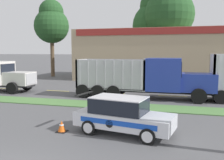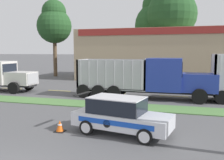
# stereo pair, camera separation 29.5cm
# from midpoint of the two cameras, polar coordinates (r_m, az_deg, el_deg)

# --- Properties ---
(grass_verge) EXTENTS (120.00, 2.14, 0.06)m
(grass_verge) POSITION_cam_midpoint_polar(r_m,az_deg,el_deg) (17.74, -2.82, -5.68)
(grass_verge) COLOR #517F42
(grass_verge) RESTS_ON ground_plane
(centre_line_2) EXTENTS (2.40, 0.14, 0.01)m
(centre_line_2) POSITION_cam_midpoint_polar(r_m,az_deg,el_deg) (27.59, -22.62, -1.84)
(centre_line_2) COLOR yellow
(centre_line_2) RESTS_ON ground_plane
(centre_line_3) EXTENTS (2.40, 0.14, 0.01)m
(centre_line_3) POSITION_cam_midpoint_polar(r_m,az_deg,el_deg) (24.68, -12.63, -2.43)
(centre_line_3) COLOR yellow
(centre_line_3) RESTS_ON ground_plane
(centre_line_4) EXTENTS (2.40, 0.14, 0.01)m
(centre_line_4) POSITION_cam_midpoint_polar(r_m,az_deg,el_deg) (22.70, -0.45, -3.04)
(centre_line_4) COLOR yellow
(centre_line_4) RESTS_ON ground_plane
(centre_line_5) EXTENTS (2.40, 0.14, 0.01)m
(centre_line_5) POSITION_cam_midpoint_polar(r_m,az_deg,el_deg) (21.90, 13.32, -3.58)
(centre_line_5) COLOR yellow
(centre_line_5) RESTS_ON ground_plane
(dump_truck_lead) EXTENTS (10.95, 2.63, 3.27)m
(dump_truck_lead) POSITION_cam_midpoint_polar(r_m,az_deg,el_deg) (20.15, 9.20, 0.28)
(dump_truck_lead) COLOR black
(dump_truck_lead) RESTS_ON ground_plane
(rally_car) EXTENTS (4.74, 2.57, 1.73)m
(rally_car) POSITION_cam_midpoint_polar(r_m,az_deg,el_deg) (11.63, 1.69, -7.97)
(rally_car) COLOR silver
(rally_car) RESTS_ON ground_plane
(traffic_cone) EXTENTS (0.48, 0.48, 0.54)m
(traffic_cone) POSITION_cam_midpoint_polar(r_m,az_deg,el_deg) (12.25, -12.12, -10.32)
(traffic_cone) COLOR black
(traffic_cone) RESTS_ON ground_plane
(store_building_backdrop) EXTENTS (27.74, 12.10, 6.59)m
(store_building_backdrop) POSITION_cam_midpoint_polar(r_m,az_deg,el_deg) (35.65, 15.73, 5.52)
(store_building_backdrop) COLOR tan
(store_building_backdrop) RESTS_ON ground_plane
(tree_behind_left) EXTENTS (6.53, 6.53, 12.24)m
(tree_behind_left) POSITION_cam_midpoint_polar(r_m,az_deg,el_deg) (36.03, 9.81, 13.15)
(tree_behind_left) COLOR brown
(tree_behind_left) RESTS_ON ground_plane
(tree_behind_centre) EXTENTS (6.29, 6.29, 13.17)m
(tree_behind_centre) POSITION_cam_midpoint_polar(r_m,az_deg,el_deg) (33.64, 12.74, 15.44)
(tree_behind_centre) COLOR brown
(tree_behind_centre) RESTS_ON ground_plane
(tree_behind_right) EXTENTS (4.73, 4.73, 9.91)m
(tree_behind_right) POSITION_cam_midpoint_polar(r_m,az_deg,el_deg) (34.43, 12.98, 11.42)
(tree_behind_right) COLOR brown
(tree_behind_right) RESTS_ON ground_plane
(tree_behind_far_right) EXTENTS (5.16, 5.16, 11.45)m
(tree_behind_far_right) POSITION_cam_midpoint_polar(r_m,az_deg,el_deg) (39.23, -13.87, 12.61)
(tree_behind_far_right) COLOR brown
(tree_behind_far_right) RESTS_ON ground_plane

